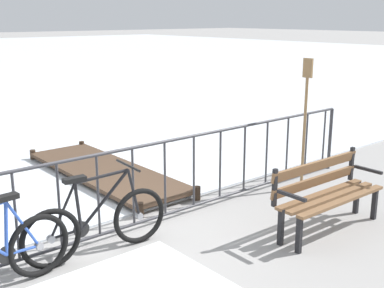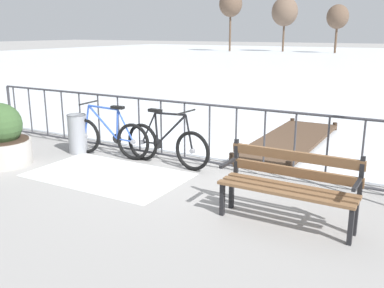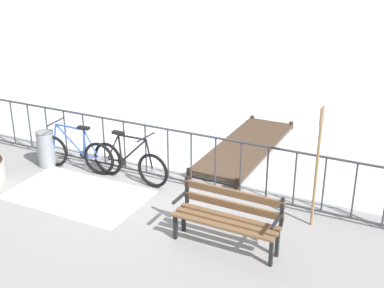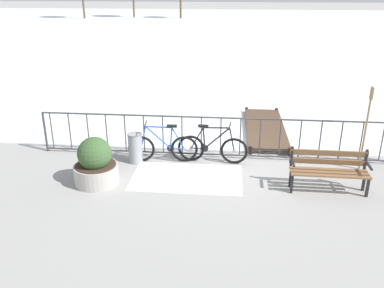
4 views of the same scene
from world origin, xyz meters
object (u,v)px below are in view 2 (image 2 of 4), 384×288
object	(u,v)px
bicycle_near_railing	(166,144)
planter_with_shrub	(1,138)
trash_bin	(77,133)
park_bench	(290,181)
bicycle_second	(108,137)

from	to	relation	value
bicycle_near_railing	planter_with_shrub	bearing A→B (deg)	-151.52
trash_bin	park_bench	bearing A→B (deg)	-13.02
bicycle_second	planter_with_shrub	world-z (taller)	planter_with_shrub
park_bench	planter_with_shrub	distance (m)	4.96
planter_with_shrub	trash_bin	xyz separation A→B (m)	(0.61, 1.17, -0.08)
bicycle_near_railing	planter_with_shrub	distance (m)	2.81
bicycle_second	park_bench	xyz separation A→B (m)	(3.69, -1.10, 0.14)
bicycle_second	trash_bin	world-z (taller)	bicycle_second
park_bench	trash_bin	xyz separation A→B (m)	(-4.35, 1.01, -0.14)
park_bench	planter_with_shrub	xyz separation A→B (m)	(-4.96, -0.16, -0.06)
park_bench	trash_bin	size ratio (longest dim) A/B	2.19
planter_with_shrub	park_bench	bearing A→B (deg)	1.85
bicycle_second	park_bench	world-z (taller)	bicycle_second
bicycle_near_railing	planter_with_shrub	size ratio (longest dim) A/B	1.61
bicycle_second	trash_bin	bearing A→B (deg)	-171.55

